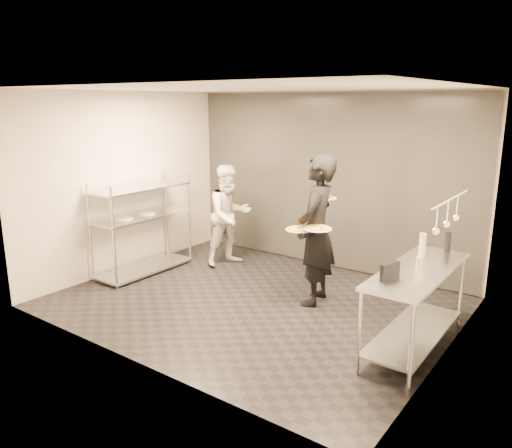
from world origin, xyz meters
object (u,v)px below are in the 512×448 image
Objects in this scene: pizza_plate_far at (318,228)px; salad_plate at (327,197)px; pass_rack at (142,224)px; bottle_dark at (448,242)px; waiter at (316,231)px; bottle_clear at (419,265)px; pizza_plate_near at (298,229)px; bottle_green at (422,245)px; pos_monitor at (390,271)px; chef at (229,215)px; prep_counter at (416,294)px.

salad_plate reaches higher than pizza_plate_far.
salad_plate is at bearing 16.58° from pass_rack.
pass_rack is at bearing -169.66° from bottle_dark.
pizza_plate_far is (0.13, -0.20, 0.10)m from waiter.
bottle_clear is (1.59, -0.97, -0.39)m from salad_plate.
bottle_green is at bearing 7.07° from pizza_plate_near.
bottle_clear is (0.16, -0.59, -0.05)m from bottle_green.
pos_monitor reaches higher than bottle_clear.
chef is at bearing 158.98° from pizza_plate_far.
waiter is 0.28m from pizza_plate_near.
pos_monitor is at bearing -90.34° from bottle_green.
bottle_dark is (0.03, 0.94, 0.03)m from bottle_clear.
chef reaches higher than bottle_dark.
pass_rack is 1.40m from chef.
waiter reaches higher than salad_plate.
chef is at bearing 171.83° from salad_plate.
bottle_dark is at bearing 17.72° from pizza_plate_near.
prep_counter is 0.41m from bottle_clear.
pos_monitor is 0.40m from bottle_clear.
bottle_green is at bearing -117.16° from bottle_dark.
chef is 4.61× the size of pizza_plate_far.
chef is 2.25m from pizza_plate_far.
pass_rack is 4.48m from bottle_dark.
prep_counter is 1.92m from salad_plate.
chef is 2.02m from salad_plate.
chef is 3.74m from bottle_clear.
pass_rack is 5.90× the size of salad_plate.
pass_rack reaches higher than prep_counter.
waiter reaches higher than bottle_green.
pizza_plate_near is 1.88× the size of bottle_clear.
pass_rack is 2.97m from pizza_plate_far.
pos_monitor reaches higher than pizza_plate_near.
bottle_clear is 0.74× the size of bottle_dark.
chef is 3.73m from pos_monitor.
salad_plate is (0.09, 0.57, 0.34)m from pizza_plate_near.
chef is 6.10× the size of bottle_green.
prep_counter is 10.38× the size of bottle_clear.
pass_rack is 4.91× the size of pizza_plate_near.
bottle_dark is (1.59, 0.30, 0.04)m from waiter.
bottle_green is (1.40, -0.06, 0.06)m from waiter.
waiter reaches higher than pizza_plate_far.
pass_rack is 0.89× the size of prep_counter.
pos_monitor is at bearing -43.01° from salad_plate.
waiter is at bearing 157.60° from bottle_clear.
bottle_clear is at bearing -17.21° from pizza_plate_far.
pos_monitor is at bearing -6.91° from pass_rack.
salad_plate reaches higher than pizza_plate_near.
pizza_plate_near is (-1.65, 0.25, 0.42)m from prep_counter.
pizza_plate_far is at bearing 5.86° from pass_rack.
bottle_clear is at bearing -90.74° from chef.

